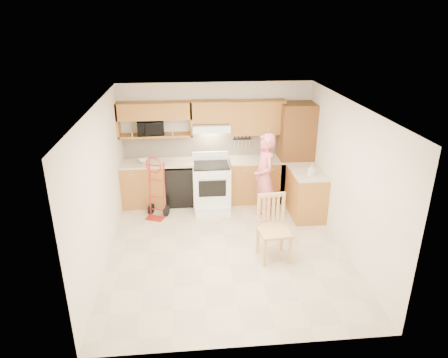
{
  "coord_description": "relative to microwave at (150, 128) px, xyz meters",
  "views": [
    {
      "loc": [
        -0.63,
        -6.03,
        3.78
      ],
      "look_at": [
        0.0,
        0.5,
        1.1
      ],
      "focal_mm": 32.6,
      "sensor_mm": 36.0,
      "label": 1
    }
  ],
  "objects": [
    {
      "name": "upper_cab_right",
      "position": [
        2.18,
        0.0,
        0.16
      ],
      "size": [
        1.14,
        0.33,
        0.7
      ],
      "primitive_type": "cube",
      "color": "#AC7231",
      "rests_on": "wall_back"
    },
    {
      "name": "hand_truck",
      "position": [
        0.08,
        -0.77,
        -1.07
      ],
      "size": [
        0.57,
        0.55,
        1.14
      ],
      "primitive_type": null,
      "rotation": [
        0.0,
        0.0,
        -0.37
      ],
      "color": "#A92317",
      "rests_on": "ground"
    },
    {
      "name": "dining_chair",
      "position": [
        2.09,
        -2.44,
        -1.09
      ],
      "size": [
        0.54,
        0.58,
        1.08
      ],
      "primitive_type": null,
      "rotation": [
        0.0,
        0.0,
        0.1
      ],
      "color": "tan",
      "rests_on": "ground"
    },
    {
      "name": "upper_cab_left",
      "position": [
        0.1,
        0.0,
        0.34
      ],
      "size": [
        1.5,
        0.33,
        0.34
      ],
      "primitive_type": "cube",
      "color": "#AC7231",
      "rests_on": "wall_back"
    },
    {
      "name": "countertop_left",
      "position": [
        0.1,
        -0.13,
        -0.72
      ],
      "size": [
        1.5,
        0.63,
        0.04
      ],
      "primitive_type": "cube",
      "color": "beige",
      "rests_on": "lower_cab_left"
    },
    {
      "name": "soap_bottle",
      "position": [
        3.05,
        -1.16,
        -0.59
      ],
      "size": [
        0.12,
        0.12,
        0.21
      ],
      "primitive_type": "imported",
      "rotation": [
        0.0,
        0.0,
        0.35
      ],
      "color": "white",
      "rests_on": "countertop_return"
    },
    {
      "name": "upper_cab_center",
      "position": [
        1.23,
        0.0,
        0.3
      ],
      "size": [
        0.76,
        0.33,
        0.44
      ],
      "primitive_type": "cube",
      "color": "#AC7231",
      "rests_on": "wall_back"
    },
    {
      "name": "upper_shelf_mw",
      "position": [
        0.1,
        0.0,
        -0.17
      ],
      "size": [
        1.5,
        0.33,
        0.04
      ],
      "primitive_type": "cube",
      "color": "#AC7231",
      "rests_on": "wall_back"
    },
    {
      "name": "lower_cab_left",
      "position": [
        -0.2,
        -0.14,
        -1.19
      ],
      "size": [
        0.9,
        0.6,
        0.9
      ],
      "primitive_type": "cube",
      "color": "#AC7231",
      "rests_on": "ground"
    },
    {
      "name": "countertop_return",
      "position": [
        3.05,
        -0.94,
        -0.72
      ],
      "size": [
        0.63,
        1.0,
        0.04
      ],
      "primitive_type": "cube",
      "color": "beige",
      "rests_on": "cab_return_right"
    },
    {
      "name": "range_hood",
      "position": [
        1.23,
        -0.06,
        -0.01
      ],
      "size": [
        0.76,
        0.46,
        0.14
      ],
      "primitive_type": "cube",
      "color": "white",
      "rests_on": "wall_back"
    },
    {
      "name": "countertop_right",
      "position": [
        2.18,
        -0.13,
        -0.72
      ],
      "size": [
        1.14,
        0.63,
        0.04
      ],
      "primitive_type": "cube",
      "color": "beige",
      "rests_on": "lower_cab_right"
    },
    {
      "name": "wall_left",
      "position": [
        -0.66,
        -2.08,
        -0.39
      ],
      "size": [
        0.02,
        4.5,
        2.5
      ],
      "primitive_type": "cube",
      "color": "white",
      "rests_on": "ground"
    },
    {
      "name": "wall_right",
      "position": [
        3.36,
        -2.08,
        -0.39
      ],
      "size": [
        0.02,
        4.5,
        2.5
      ],
      "primitive_type": "cube",
      "color": "white",
      "rests_on": "ground"
    },
    {
      "name": "bowl",
      "position": [
        -0.16,
        -0.14,
        -0.67
      ],
      "size": [
        0.31,
        0.31,
        0.06
      ],
      "primitive_type": "imported",
      "rotation": [
        0.0,
        0.0,
        0.38
      ],
      "color": "white",
      "rests_on": "countertop_left"
    },
    {
      "name": "backsplash",
      "position": [
        1.35,
        0.15,
        -0.44
      ],
      "size": [
        3.92,
        0.03,
        0.55
      ],
      "primitive_type": "cube",
      "color": "beige",
      "rests_on": "wall_back"
    },
    {
      "name": "wall_back",
      "position": [
        1.35,
        0.17,
        -0.39
      ],
      "size": [
        4.0,
        0.02,
        2.5
      ],
      "primitive_type": "cube",
      "color": "white",
      "rests_on": "ground"
    },
    {
      "name": "dishwasher",
      "position": [
        0.55,
        -0.14,
        -1.21
      ],
      "size": [
        0.6,
        0.6,
        0.85
      ],
      "primitive_type": "cube",
      "color": "black",
      "rests_on": "ground"
    },
    {
      "name": "knife_strip",
      "position": [
        1.9,
        0.12,
        -0.4
      ],
      "size": [
        0.4,
        0.05,
        0.29
      ],
      "primitive_type": null,
      "color": "black",
      "rests_on": "backsplash"
    },
    {
      "name": "microwave",
      "position": [
        0.0,
        0.0,
        0.0
      ],
      "size": [
        0.57,
        0.42,
        0.29
      ],
      "primitive_type": "imported",
      "rotation": [
        0.0,
        0.0,
        0.13
      ],
      "color": "black",
      "rests_on": "upper_shelf_mw"
    },
    {
      "name": "person",
      "position": [
        2.18,
        -1.03,
        -0.77
      ],
      "size": [
        0.48,
        0.68,
        1.74
      ],
      "primitive_type": "imported",
      "rotation": [
        0.0,
        0.0,
        -1.46
      ],
      "color": "#DA6573",
      "rests_on": "ground"
    },
    {
      "name": "floor",
      "position": [
        1.35,
        -2.08,
        -1.65
      ],
      "size": [
        4.0,
        4.5,
        0.02
      ],
      "primitive_type": "cube",
      "color": "beige",
      "rests_on": "ground"
    },
    {
      "name": "cab_return_right",
      "position": [
        3.05,
        -0.94,
        -1.19
      ],
      "size": [
        0.6,
        1.0,
        0.9
      ],
      "primitive_type": "cube",
      "color": "#AC7231",
      "rests_on": "ground"
    },
    {
      "name": "lower_cab_right",
      "position": [
        2.18,
        -0.14,
        -1.19
      ],
      "size": [
        1.14,
        0.6,
        0.9
      ],
      "primitive_type": "cube",
      "color": "#AC7231",
      "rests_on": "ground"
    },
    {
      "name": "range",
      "position": [
        1.2,
        -0.46,
        -1.08
      ],
      "size": [
        0.76,
        0.99,
        1.11
      ],
      "primitive_type": null,
      "color": "white",
      "rests_on": "ground"
    },
    {
      "name": "ceiling",
      "position": [
        1.35,
        -2.08,
        0.87
      ],
      "size": [
        4.0,
        4.5,
        0.02
      ],
      "primitive_type": "cube",
      "color": "white",
      "rests_on": "ground"
    },
    {
      "name": "pantry_tall",
      "position": [
        3.0,
        -0.14,
        -0.59
      ],
      "size": [
        0.7,
        0.6,
        2.1
      ],
      "primitive_type": "cube",
      "color": "brown",
      "rests_on": "ground"
    },
    {
      "name": "wall_front",
      "position": [
        1.35,
        -4.34,
        -0.39
      ],
      "size": [
        4.0,
        0.02,
        2.5
      ],
      "primitive_type": "cube",
      "color": "white",
      "rests_on": "ground"
    }
  ]
}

